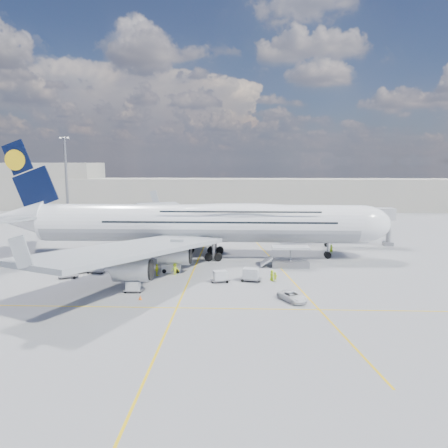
{
  "coord_description": "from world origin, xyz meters",
  "views": [
    {
      "loc": [
        8.28,
        -73.68,
        18.69
      ],
      "look_at": [
        4.95,
        8.0,
        6.89
      ],
      "focal_mm": 35.0,
      "sensor_mm": 36.0,
      "label": 1
    }
  ],
  "objects_px": {
    "airliner": "(200,223)",
    "dolly_row_a": "(85,270)",
    "dolly_nose_far": "(251,274)",
    "crew_wing": "(157,270)",
    "dolly_row_b": "(96,267)",
    "crew_tug": "(175,269)",
    "crew_loader": "(275,277)",
    "cone_wing_left_inner": "(141,239)",
    "cone_wing_right_outer": "(140,298)",
    "crew_nose": "(331,249)",
    "dolly_nose_near": "(220,276)",
    "service_van": "(292,296)",
    "cone_wing_right_inner": "(141,266)",
    "dolly_back": "(68,276)",
    "light_mast": "(67,181)",
    "dolly_row_c": "(133,286)",
    "cargo_loader": "(289,260)",
    "baggage_tug": "(171,267)",
    "cone_wing_left_outer": "(145,233)",
    "cone_nose": "(332,250)",
    "crew_van": "(272,275)",
    "jet_bridge": "(341,216)",
    "cone_tail": "(30,260)",
    "catering_truck_inner": "(142,237)",
    "catering_truck_outer": "(154,223)"
  },
  "relations": [
    {
      "from": "airliner",
      "to": "dolly_row_a",
      "type": "distance_m",
      "value": 23.31
    },
    {
      "from": "dolly_nose_far",
      "to": "crew_wing",
      "type": "relative_size",
      "value": 1.76
    },
    {
      "from": "dolly_row_b",
      "to": "crew_tug",
      "type": "relative_size",
      "value": 1.51
    },
    {
      "from": "dolly_nose_far",
      "to": "crew_loader",
      "type": "relative_size",
      "value": 2.24
    },
    {
      "from": "cone_wing_left_inner",
      "to": "cone_wing_right_outer",
      "type": "bearing_deg",
      "value": -77.2
    },
    {
      "from": "dolly_nose_far",
      "to": "cone_wing_left_inner",
      "type": "height_order",
      "value": "dolly_nose_far"
    },
    {
      "from": "crew_nose",
      "to": "cone_wing_right_outer",
      "type": "distance_m",
      "value": 44.54
    },
    {
      "from": "dolly_nose_near",
      "to": "cone_wing_left_inner",
      "type": "xyz_separation_m",
      "value": [
        -20.77,
        36.22,
        -0.68
      ]
    },
    {
      "from": "dolly_nose_far",
      "to": "service_van",
      "type": "bearing_deg",
      "value": -50.71
    },
    {
      "from": "cone_wing_right_inner",
      "to": "dolly_back",
      "type": "bearing_deg",
      "value": -144.75
    },
    {
      "from": "light_mast",
      "to": "dolly_row_c",
      "type": "xyz_separation_m",
      "value": [
        32.77,
        -58.52,
        -12.3
      ]
    },
    {
      "from": "cargo_loader",
      "to": "dolly_row_c",
      "type": "relative_size",
      "value": 3.16
    },
    {
      "from": "dolly_back",
      "to": "dolly_nose_near",
      "type": "relative_size",
      "value": 1.06
    },
    {
      "from": "dolly_row_c",
      "to": "cone_wing_right_inner",
      "type": "xyz_separation_m",
      "value": [
        -2.23,
        14.41,
        -0.61
      ]
    },
    {
      "from": "crew_loader",
      "to": "baggage_tug",
      "type": "bearing_deg",
      "value": -165.11
    },
    {
      "from": "cone_wing_left_outer",
      "to": "cargo_loader",
      "type": "bearing_deg",
      "value": -44.99
    },
    {
      "from": "cone_nose",
      "to": "crew_van",
      "type": "bearing_deg",
      "value": -121.24
    },
    {
      "from": "jet_bridge",
      "to": "crew_nose",
      "type": "relative_size",
      "value": 9.62
    },
    {
      "from": "crew_van",
      "to": "cone_wing_left_outer",
      "type": "height_order",
      "value": "crew_van"
    },
    {
      "from": "dolly_back",
      "to": "cone_tail",
      "type": "xyz_separation_m",
      "value": [
        -11.71,
        10.84,
        -0.04
      ]
    },
    {
      "from": "dolly_nose_near",
      "to": "catering_truck_inner",
      "type": "relative_size",
      "value": 0.42
    },
    {
      "from": "jet_bridge",
      "to": "crew_loader",
      "type": "height_order",
      "value": "jet_bridge"
    },
    {
      "from": "crew_tug",
      "to": "baggage_tug",
      "type": "bearing_deg",
      "value": 105.62
    },
    {
      "from": "dolly_row_c",
      "to": "cone_nose",
      "type": "bearing_deg",
      "value": 42.48
    },
    {
      "from": "cone_wing_right_inner",
      "to": "dolly_row_a",
      "type": "bearing_deg",
      "value": -157.15
    },
    {
      "from": "dolly_nose_far",
      "to": "crew_loader",
      "type": "distance_m",
      "value": 3.84
    },
    {
      "from": "light_mast",
      "to": "cone_wing_right_inner",
      "type": "height_order",
      "value": "light_mast"
    },
    {
      "from": "dolly_nose_near",
      "to": "cone_nose",
      "type": "height_order",
      "value": "dolly_nose_near"
    },
    {
      "from": "jet_bridge",
      "to": "crew_wing",
      "type": "bearing_deg",
      "value": -144.46
    },
    {
      "from": "cargo_loader",
      "to": "dolly_row_b",
      "type": "distance_m",
      "value": 33.55
    },
    {
      "from": "service_van",
      "to": "crew_nose",
      "type": "relative_size",
      "value": 2.43
    },
    {
      "from": "light_mast",
      "to": "airliner",
      "type": "bearing_deg",
      "value": -41.0
    },
    {
      "from": "catering_truck_inner",
      "to": "cone_nose",
      "type": "distance_m",
      "value": 41.37
    },
    {
      "from": "catering_truck_inner",
      "to": "crew_van",
      "type": "relative_size",
      "value": 4.18
    },
    {
      "from": "cone_wing_right_outer",
      "to": "crew_loader",
      "type": "bearing_deg",
      "value": 26.68
    },
    {
      "from": "crew_van",
      "to": "crew_tug",
      "type": "bearing_deg",
      "value": 43.58
    },
    {
      "from": "dolly_nose_near",
      "to": "cone_tail",
      "type": "distance_m",
      "value": 38.35
    },
    {
      "from": "catering_truck_outer",
      "to": "cone_wing_left_inner",
      "type": "xyz_separation_m",
      "value": [
        -0.03,
        -15.16,
        -1.76
      ]
    },
    {
      "from": "service_van",
      "to": "cone_wing_right_outer",
      "type": "bearing_deg",
      "value": 150.35
    },
    {
      "from": "crew_nose",
      "to": "cone_tail",
      "type": "xyz_separation_m",
      "value": [
        -57.89,
        -9.54,
        -0.68
      ]
    },
    {
      "from": "dolly_nose_near",
      "to": "cone_wing_left_outer",
      "type": "height_order",
      "value": "dolly_nose_near"
    },
    {
      "from": "jet_bridge",
      "to": "crew_van",
      "type": "relative_size",
      "value": 10.57
    },
    {
      "from": "crew_van",
      "to": "cone_wing_left_inner",
      "type": "height_order",
      "value": "crew_van"
    },
    {
      "from": "dolly_nose_far",
      "to": "crew_nose",
      "type": "relative_size",
      "value": 1.79
    },
    {
      "from": "light_mast",
      "to": "cone_nose",
      "type": "distance_m",
      "value": 74.09
    },
    {
      "from": "crew_loader",
      "to": "dolly_row_c",
      "type": "bearing_deg",
      "value": -131.31
    },
    {
      "from": "catering_truck_outer",
      "to": "crew_wing",
      "type": "bearing_deg",
      "value": -74.72
    },
    {
      "from": "cargo_loader",
      "to": "cone_nose",
      "type": "bearing_deg",
      "value": 52.82
    },
    {
      "from": "airliner",
      "to": "crew_tug",
      "type": "xyz_separation_m",
      "value": [
        -2.92,
        -13.95,
        -5.87
      ]
    },
    {
      "from": "dolly_nose_near",
      "to": "baggage_tug",
      "type": "xyz_separation_m",
      "value": [
        -8.57,
        5.72,
        -0.09
      ]
    }
  ]
}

